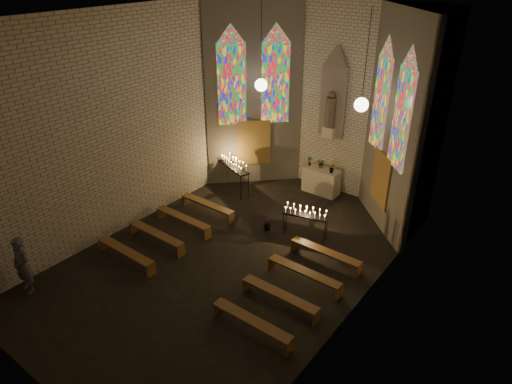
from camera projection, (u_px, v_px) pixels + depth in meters
floor at (230, 259)px, 13.95m from camera, size 12.00×12.00×0.00m
room at (295, 114)px, 14.57m from camera, size 8.22×12.43×7.00m
altar at (321, 181)px, 17.54m from camera, size 1.40×0.60×1.00m
flower_vase_left at (310, 161)px, 17.51m from camera, size 0.20×0.14×0.36m
flower_vase_center at (321, 164)px, 17.33m from camera, size 0.37×0.33×0.35m
flower_vase_right at (332, 168)px, 16.92m from camera, size 0.21×0.17×0.39m
aisle_flower_pot at (267, 224)px, 15.30m from camera, size 0.30×0.30×0.44m
votive_stand_left at (234, 164)px, 17.45m from camera, size 1.77×1.02×1.28m
votive_stand_right at (306, 213)px, 14.55m from camera, size 1.51×0.72×1.08m
pew_left_0 at (207, 205)px, 16.18m from camera, size 2.27×0.32×0.44m
pew_right_0 at (325, 253)px, 13.62m from camera, size 2.27×0.32×0.44m
pew_left_1 at (183, 219)px, 15.33m from camera, size 2.27×0.32×0.44m
pew_right_1 at (304, 273)px, 12.78m from camera, size 2.27×0.32×0.44m
pew_left_2 at (156, 235)px, 14.49m from camera, size 2.27×0.32×0.44m
pew_right_2 at (280, 296)px, 11.93m from camera, size 2.27×0.32×0.44m
pew_left_3 at (126, 252)px, 13.65m from camera, size 2.27×0.32×0.44m
pew_right_3 at (252, 322)px, 11.09m from camera, size 2.27×0.32×0.44m
visitor at (22, 266)px, 12.26m from camera, size 0.65×0.45×1.70m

